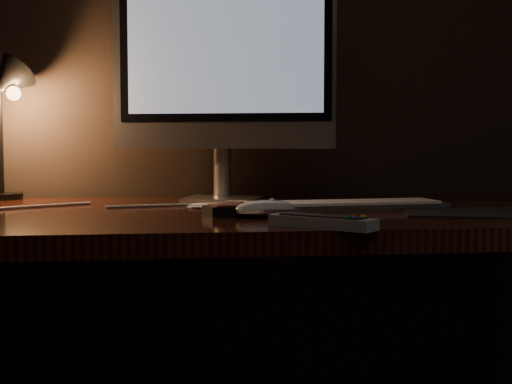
{
  "coord_description": "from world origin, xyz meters",
  "views": [
    {
      "loc": [
        -0.14,
        0.38,
        0.89
      ],
      "look_at": [
        0.03,
        1.73,
        0.79
      ],
      "focal_mm": 50.0,
      "sensor_mm": 36.0,
      "label": 1
    }
  ],
  "objects": [
    {
      "name": "cable",
      "position": [
        -0.28,
        1.93,
        0.75
      ],
      "size": [
        0.61,
        0.25,
        0.01
      ],
      "primitive_type": "cylinder",
      "rotation": [
        0.0,
        1.57,
        0.38
      ],
      "color": "white",
      "rests_on": "desk"
    },
    {
      "name": "monitor",
      "position": [
        -0.0,
        2.09,
        1.09
      ],
      "size": [
        0.53,
        0.2,
        0.57
      ],
      "rotation": [
        0.0,
        0.0,
        -0.29
      ],
      "color": "silver",
      "rests_on": "desk"
    },
    {
      "name": "desk",
      "position": [
        0.0,
        1.93,
        0.62
      ],
      "size": [
        1.6,
        0.75,
        0.75
      ],
      "color": "#35130C",
      "rests_on": "ground"
    },
    {
      "name": "media_remote",
      "position": [
        0.02,
        1.75,
        0.76
      ],
      "size": [
        0.17,
        0.1,
        0.03
      ],
      "rotation": [
        0.0,
        0.0,
        0.29
      ],
      "color": "black",
      "rests_on": "desk"
    },
    {
      "name": "mousepad",
      "position": [
        0.46,
        1.73,
        0.75
      ],
      "size": [
        0.3,
        0.27,
        0.0
      ],
      "primitive_type": "cube",
      "rotation": [
        0.0,
        0.0,
        -0.27
      ],
      "color": "black",
      "rests_on": "desk"
    },
    {
      "name": "desk_lamp",
      "position": [
        -0.52,
        2.16,
        0.99
      ],
      "size": [
        0.18,
        0.19,
        0.35
      ],
      "rotation": [
        0.0,
        0.0,
        -0.34
      ],
      "color": "black",
      "rests_on": "desk"
    },
    {
      "name": "mouse",
      "position": [
        0.05,
        1.71,
        0.76
      ],
      "size": [
        0.12,
        0.07,
        0.02
      ],
      "primitive_type": "ellipsoid",
      "rotation": [
        0.0,
        0.0,
        0.13
      ],
      "color": "white",
      "rests_on": "desk"
    },
    {
      "name": "papers",
      "position": [
        -0.03,
        1.92,
        0.75
      ],
      "size": [
        0.13,
        0.1,
        0.01
      ],
      "primitive_type": "cube",
      "rotation": [
        0.0,
        0.0,
        -0.31
      ],
      "color": "white",
      "rests_on": "desk"
    },
    {
      "name": "tv_remote",
      "position": [
        0.12,
        1.52,
        0.76
      ],
      "size": [
        0.17,
        0.16,
        0.02
      ],
      "rotation": [
        0.0,
        0.0,
        -0.75
      ],
      "color": "gray",
      "rests_on": "desk"
    },
    {
      "name": "keyboard",
      "position": [
        0.23,
        1.84,
        0.76
      ],
      "size": [
        0.45,
        0.17,
        0.02
      ],
      "primitive_type": "cube",
      "rotation": [
        0.0,
        0.0,
        0.11
      ],
      "color": "silver",
      "rests_on": "desk"
    }
  ]
}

